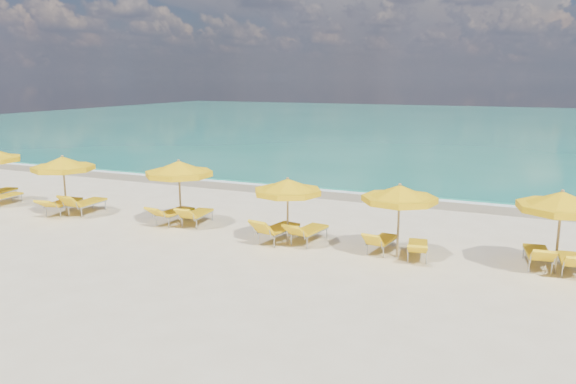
% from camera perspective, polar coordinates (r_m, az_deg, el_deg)
% --- Properties ---
extents(ground_plane, '(120.00, 120.00, 0.00)m').
position_cam_1_polar(ground_plane, '(18.17, -1.93, -4.58)').
color(ground_plane, beige).
extents(ocean, '(120.00, 80.00, 0.30)m').
position_cam_1_polar(ocean, '(64.34, 17.21, 6.56)').
color(ocean, '#157660').
rests_on(ocean, ground).
extents(wet_sand_band, '(120.00, 2.60, 0.01)m').
position_cam_1_polar(wet_sand_band, '(24.84, 5.54, -0.22)').
color(wet_sand_band, tan).
rests_on(wet_sand_band, ground).
extents(foam_line, '(120.00, 1.20, 0.03)m').
position_cam_1_polar(foam_line, '(25.58, 6.11, 0.12)').
color(foam_line, white).
rests_on(foam_line, ground).
extents(whitecap_near, '(14.00, 0.36, 0.05)m').
position_cam_1_polar(whitecap_near, '(35.78, 1.32, 3.45)').
color(whitecap_near, white).
rests_on(whitecap_near, ground).
extents(whitecap_far, '(18.00, 0.30, 0.05)m').
position_cam_1_polar(whitecap_far, '(40.01, 24.33, 3.29)').
color(whitecap_far, white).
rests_on(whitecap_far, ground).
extents(umbrella_2, '(2.31, 2.31, 2.27)m').
position_cam_1_polar(umbrella_2, '(22.12, -21.90, 2.65)').
color(umbrella_2, '#9B804D').
rests_on(umbrella_2, ground).
extents(umbrella_3, '(2.99, 2.99, 2.34)m').
position_cam_1_polar(umbrella_3, '(19.40, -11.02, 2.28)').
color(umbrella_3, '#9B804D').
rests_on(umbrella_3, ground).
extents(umbrella_4, '(2.33, 2.33, 2.11)m').
position_cam_1_polar(umbrella_4, '(16.91, -0.04, 0.49)').
color(umbrella_4, '#9B804D').
rests_on(umbrella_4, ground).
extents(umbrella_5, '(2.52, 2.52, 2.16)m').
position_cam_1_polar(umbrella_5, '(15.99, 11.26, -0.23)').
color(umbrella_5, '#9B804D').
rests_on(umbrella_5, ground).
extents(umbrella_6, '(2.57, 2.57, 2.26)m').
position_cam_1_polar(umbrella_6, '(15.94, 26.04, -0.92)').
color(umbrella_6, '#9B804D').
rests_on(umbrella_6, ground).
extents(lounger_1_right, '(0.66, 1.77, 0.68)m').
position_cam_1_polar(lounger_1_right, '(25.39, -26.80, -0.69)').
color(lounger_1_right, '#A5A8AD').
rests_on(lounger_1_right, ground).
extents(lounger_2_left, '(1.03, 2.15, 0.78)m').
position_cam_1_polar(lounger_2_left, '(22.85, -21.88, -1.43)').
color(lounger_2_left, '#A5A8AD').
rests_on(lounger_2_left, ground).
extents(lounger_2_right, '(0.75, 2.01, 0.92)m').
position_cam_1_polar(lounger_2_right, '(22.53, -19.79, -1.43)').
color(lounger_2_right, '#A5A8AD').
rests_on(lounger_2_right, ground).
extents(lounger_3_left, '(0.84, 1.99, 0.81)m').
position_cam_1_polar(lounger_3_left, '(20.20, -11.52, -2.47)').
color(lounger_3_left, '#A5A8AD').
rests_on(lounger_3_left, ground).
extents(lounger_3_right, '(0.79, 1.89, 0.82)m').
position_cam_1_polar(lounger_3_right, '(19.87, -9.25, -2.64)').
color(lounger_3_right, '#A5A8AD').
rests_on(lounger_3_right, ground).
extents(lounger_4_left, '(0.98, 2.01, 0.92)m').
position_cam_1_polar(lounger_4_left, '(17.63, -1.05, -4.26)').
color(lounger_4_left, '#A5A8AD').
rests_on(lounger_4_left, ground).
extents(lounger_4_right, '(0.88, 1.95, 0.82)m').
position_cam_1_polar(lounger_4_right, '(17.52, 2.10, -4.41)').
color(lounger_4_right, '#A5A8AD').
rests_on(lounger_4_right, ground).
extents(lounger_5_left, '(0.74, 1.70, 0.77)m').
position_cam_1_polar(lounger_5_left, '(16.84, 9.51, -5.31)').
color(lounger_5_left, '#A5A8AD').
rests_on(lounger_5_left, ground).
extents(lounger_5_right, '(0.84, 1.77, 0.68)m').
position_cam_1_polar(lounger_5_right, '(16.46, 13.02, -5.87)').
color(lounger_5_right, '#A5A8AD').
rests_on(lounger_5_right, ground).
extents(lounger_6_left, '(0.87, 1.92, 0.81)m').
position_cam_1_polar(lounger_6_left, '(16.74, 24.01, -6.21)').
color(lounger_6_left, '#A5A8AD').
rests_on(lounger_6_left, ground).
extents(lounger_6_right, '(0.70, 1.71, 0.73)m').
position_cam_1_polar(lounger_6_right, '(16.66, 26.75, -6.62)').
color(lounger_6_right, '#A5A8AD').
rests_on(lounger_6_right, ground).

